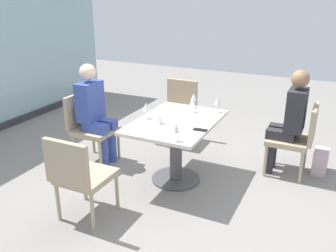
{
  "coord_description": "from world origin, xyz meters",
  "views": [
    {
      "loc": [
        -3.41,
        -1.54,
        2.07
      ],
      "look_at": [
        0.0,
        0.1,
        0.65
      ],
      "focal_mm": 38.73,
      "sensor_mm": 36.0,
      "label": 1
    }
  ],
  "objects_px": {
    "person_near_window": "(95,110)",
    "handbag_0": "(320,161)",
    "wine_glass_1": "(193,101)",
    "wine_glass_4": "(217,101)",
    "chair_near_window": "(89,124)",
    "wine_glass_2": "(176,128)",
    "dining_table_main": "(176,137)",
    "chair_far_left": "(79,174)",
    "wine_glass_3": "(194,97)",
    "chair_front_right": "(297,135)",
    "cell_phone_on_table": "(200,130)",
    "person_front_right": "(290,118)",
    "wine_glass_0": "(146,107)",
    "chair_far_right": "(178,108)",
    "coffee_cup": "(159,119)"
  },
  "relations": [
    {
      "from": "chair_far_left",
      "to": "person_front_right",
      "type": "distance_m",
      "value": 2.43
    },
    {
      "from": "person_near_window",
      "to": "handbag_0",
      "type": "relative_size",
      "value": 4.2
    },
    {
      "from": "chair_near_window",
      "to": "wine_glass_2",
      "type": "relative_size",
      "value": 4.7
    },
    {
      "from": "chair_far_left",
      "to": "coffee_cup",
      "type": "xyz_separation_m",
      "value": [
        0.95,
        -0.34,
        0.28
      ]
    },
    {
      "from": "chair_near_window",
      "to": "person_front_right",
      "type": "height_order",
      "value": "person_front_right"
    },
    {
      "from": "dining_table_main",
      "to": "wine_glass_1",
      "type": "distance_m",
      "value": 0.49
    },
    {
      "from": "chair_front_right",
      "to": "cell_phone_on_table",
      "type": "height_order",
      "value": "chair_front_right"
    },
    {
      "from": "chair_near_window",
      "to": "wine_glass_3",
      "type": "bearing_deg",
      "value": -66.6
    },
    {
      "from": "cell_phone_on_table",
      "to": "wine_glass_3",
      "type": "bearing_deg",
      "value": 23.3
    },
    {
      "from": "chair_far_left",
      "to": "wine_glass_3",
      "type": "xyz_separation_m",
      "value": [
        1.62,
        -0.47,
        0.37
      ]
    },
    {
      "from": "chair_far_right",
      "to": "person_near_window",
      "type": "height_order",
      "value": "person_near_window"
    },
    {
      "from": "dining_table_main",
      "to": "wine_glass_3",
      "type": "relative_size",
      "value": 6.41
    },
    {
      "from": "wine_glass_0",
      "to": "wine_glass_3",
      "type": "height_order",
      "value": "same"
    },
    {
      "from": "chair_far_left",
      "to": "wine_glass_3",
      "type": "relative_size",
      "value": 4.7
    },
    {
      "from": "wine_glass_1",
      "to": "wine_glass_2",
      "type": "relative_size",
      "value": 1.0
    },
    {
      "from": "person_front_right",
      "to": "wine_glass_0",
      "type": "bearing_deg",
      "value": 119.73
    },
    {
      "from": "chair_front_right",
      "to": "wine_glass_1",
      "type": "height_order",
      "value": "wine_glass_1"
    },
    {
      "from": "wine_glass_1",
      "to": "wine_glass_3",
      "type": "xyz_separation_m",
      "value": [
        0.16,
        0.05,
        0.0
      ]
    },
    {
      "from": "chair_far_left",
      "to": "wine_glass_3",
      "type": "height_order",
      "value": "wine_glass_3"
    },
    {
      "from": "wine_glass_3",
      "to": "chair_front_right",
      "type": "bearing_deg",
      "value": -79.94
    },
    {
      "from": "chair_far_left",
      "to": "wine_glass_2",
      "type": "height_order",
      "value": "wine_glass_2"
    },
    {
      "from": "wine_glass_0",
      "to": "handbag_0",
      "type": "bearing_deg",
      "value": -61.09
    },
    {
      "from": "chair_far_right",
      "to": "wine_glass_2",
      "type": "bearing_deg",
      "value": -156.46
    },
    {
      "from": "wine_glass_3",
      "to": "person_near_window",
      "type": "bearing_deg",
      "value": 115.46
    },
    {
      "from": "wine_glass_1",
      "to": "person_near_window",
      "type": "bearing_deg",
      "value": 107.4
    },
    {
      "from": "wine_glass_4",
      "to": "person_near_window",
      "type": "bearing_deg",
      "value": 108.74
    },
    {
      "from": "chair_near_window",
      "to": "person_front_right",
      "type": "bearing_deg",
      "value": -72.31
    },
    {
      "from": "wine_glass_3",
      "to": "wine_glass_4",
      "type": "bearing_deg",
      "value": -97.85
    },
    {
      "from": "wine_glass_3",
      "to": "wine_glass_4",
      "type": "xyz_separation_m",
      "value": [
        -0.04,
        -0.31,
        0.0
      ]
    },
    {
      "from": "chair_front_right",
      "to": "chair_far_left",
      "type": "height_order",
      "value": "same"
    },
    {
      "from": "wine_glass_1",
      "to": "dining_table_main",
      "type": "bearing_deg",
      "value": 172.53
    },
    {
      "from": "chair_front_right",
      "to": "wine_glass_3",
      "type": "bearing_deg",
      "value": 100.06
    },
    {
      "from": "wine_glass_3",
      "to": "wine_glass_4",
      "type": "relative_size",
      "value": 1.0
    },
    {
      "from": "wine_glass_0",
      "to": "cell_phone_on_table",
      "type": "height_order",
      "value": "wine_glass_0"
    },
    {
      "from": "person_near_window",
      "to": "cell_phone_on_table",
      "type": "bearing_deg",
      "value": -96.22
    },
    {
      "from": "wine_glass_1",
      "to": "wine_glass_2",
      "type": "bearing_deg",
      "value": -168.09
    },
    {
      "from": "wine_glass_1",
      "to": "wine_glass_4",
      "type": "xyz_separation_m",
      "value": [
        0.12,
        -0.26,
        0.0
      ]
    },
    {
      "from": "chair_near_window",
      "to": "person_near_window",
      "type": "xyz_separation_m",
      "value": [
        -0.0,
        -0.11,
        0.2
      ]
    },
    {
      "from": "chair_far_right",
      "to": "handbag_0",
      "type": "bearing_deg",
      "value": -95.15
    },
    {
      "from": "person_near_window",
      "to": "wine_glass_0",
      "type": "distance_m",
      "value": 0.79
    },
    {
      "from": "wine_glass_0",
      "to": "wine_glass_4",
      "type": "xyz_separation_m",
      "value": [
        0.56,
        -0.64,
        0.0
      ]
    },
    {
      "from": "chair_front_right",
      "to": "chair_far_left",
      "type": "bearing_deg",
      "value": 137.51
    },
    {
      "from": "chair_front_right",
      "to": "wine_glass_2",
      "type": "distance_m",
      "value": 1.64
    },
    {
      "from": "wine_glass_2",
      "to": "chair_front_right",
      "type": "bearing_deg",
      "value": -37.7
    },
    {
      "from": "chair_near_window",
      "to": "chair_far_left",
      "type": "xyz_separation_m",
      "value": [
        -1.1,
        -0.73,
        0.0
      ]
    },
    {
      "from": "wine_glass_3",
      "to": "coffee_cup",
      "type": "bearing_deg",
      "value": 169.42
    },
    {
      "from": "wine_glass_2",
      "to": "wine_glass_0",
      "type": "bearing_deg",
      "value": 51.83
    },
    {
      "from": "chair_near_window",
      "to": "wine_glass_2",
      "type": "distance_m",
      "value": 1.58
    },
    {
      "from": "chair_far_right",
      "to": "wine_glass_0",
      "type": "height_order",
      "value": "wine_glass_0"
    },
    {
      "from": "dining_table_main",
      "to": "chair_far_right",
      "type": "distance_m",
      "value": 1.2
    }
  ]
}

